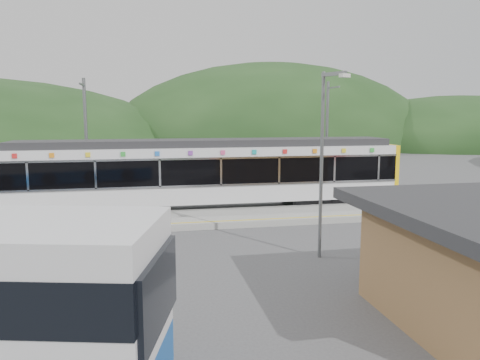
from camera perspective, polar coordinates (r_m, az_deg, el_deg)
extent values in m
plane|color=#4C4C4F|center=(19.34, 0.36, -7.14)|extent=(120.00, 120.00, 0.00)
ellipsoid|color=#1E3D19|center=(75.11, 3.89, 4.16)|extent=(52.00, 39.00, 26.00)
ellipsoid|color=#1E3D19|center=(82.47, 24.94, 3.77)|extent=(44.00, 33.00, 16.00)
cube|color=#9E9E99|center=(22.45, -1.37, -4.61)|extent=(26.00, 3.20, 0.30)
cube|color=yellow|center=(21.17, -0.75, -4.96)|extent=(26.00, 0.10, 0.01)
cube|color=black|center=(24.89, -17.84, -3.39)|extent=(3.20, 2.20, 0.56)
cube|color=black|center=(26.37, 9.06, -2.47)|extent=(3.20, 2.20, 0.56)
cube|color=silver|center=(24.80, -4.00, -1.32)|extent=(20.00, 2.90, 0.92)
cube|color=black|center=(24.63, -4.03, 1.40)|extent=(20.00, 2.96, 1.45)
cube|color=silver|center=(23.25, -3.53, -0.67)|extent=(20.00, 0.05, 0.10)
cube|color=silver|center=(23.08, -3.56, 2.64)|extent=(20.00, 0.05, 0.10)
cube|color=silver|center=(24.54, -4.05, 3.60)|extent=(20.00, 2.90, 0.45)
cube|color=#2D2D30|center=(24.51, -4.06, 4.55)|extent=(19.40, 2.50, 0.36)
cube|color=yellow|center=(27.84, 17.11, 1.16)|extent=(0.24, 2.92, 3.00)
cube|color=black|center=(25.44, -27.20, 0.00)|extent=(0.20, 2.92, 3.00)
cube|color=silver|center=(23.56, -24.49, 0.39)|extent=(0.10, 0.05, 1.35)
cube|color=silver|center=(23.06, -17.21, 0.61)|extent=(0.10, 0.05, 1.35)
cube|color=silver|center=(22.95, -9.74, 0.82)|extent=(0.10, 0.05, 1.35)
cube|color=silver|center=(23.23, -2.33, 1.01)|extent=(0.10, 0.05, 1.35)
cube|color=silver|center=(23.89, 4.80, 1.18)|extent=(0.10, 0.05, 1.35)
cube|color=silver|center=(24.89, 11.45, 1.33)|extent=(0.10, 0.05, 1.35)
cube|color=silver|center=(25.96, 16.54, 1.43)|extent=(0.10, 0.05, 1.35)
cube|color=red|center=(23.59, -25.80, 2.66)|extent=(0.22, 0.04, 0.22)
cube|color=orange|center=(23.25, -21.97, 2.81)|extent=(0.22, 0.04, 0.22)
cube|color=yellow|center=(23.01, -18.05, 2.95)|extent=(0.22, 0.04, 0.22)
cube|color=green|center=(22.88, -14.06, 3.07)|extent=(0.22, 0.04, 0.22)
cube|color=blue|center=(22.86, -10.05, 3.19)|extent=(0.22, 0.04, 0.22)
cube|color=purple|center=(22.95, -6.05, 3.29)|extent=(0.22, 0.04, 0.22)
cube|color=#E54C8C|center=(23.16, -2.10, 3.37)|extent=(0.22, 0.04, 0.22)
cube|color=#19A5A5|center=(23.47, 1.76, 3.43)|extent=(0.22, 0.04, 0.22)
cube|color=red|center=(23.89, 5.51, 3.48)|extent=(0.22, 0.04, 0.22)
cube|color=orange|center=(24.40, 9.11, 3.51)|extent=(0.22, 0.04, 0.22)
cube|color=yellow|center=(25.01, 12.56, 3.53)|extent=(0.22, 0.04, 0.22)
cube|color=green|center=(25.70, 15.82, 3.53)|extent=(0.22, 0.04, 0.22)
cylinder|color=slate|center=(27.10, -18.21, 4.33)|extent=(0.18, 0.18, 7.00)
cube|color=slate|center=(26.30, -18.72, 10.97)|extent=(0.08, 1.80, 0.08)
cylinder|color=slate|center=(29.01, 10.52, 4.81)|extent=(0.18, 0.18, 7.00)
cube|color=slate|center=(28.27, 11.30, 11.00)|extent=(0.08, 1.80, 0.08)
cylinder|color=slate|center=(16.50, 9.90, 1.59)|extent=(0.12, 0.12, 6.49)
cube|color=slate|center=(16.00, 10.82, 12.62)|extent=(0.51, 1.05, 0.12)
cube|color=silver|center=(15.54, 11.51, 12.42)|extent=(0.39, 0.30, 0.12)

